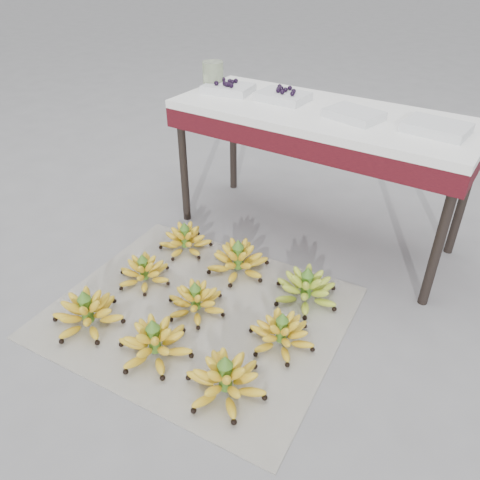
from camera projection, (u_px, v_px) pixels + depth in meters
The scene contains 17 objects.
ground at pixel (213, 322), 2.06m from camera, with size 60.00×60.00×0.00m, color slate.
newspaper_mat at pixel (199, 312), 2.11m from camera, with size 1.25×1.05×0.01m, color white.
bunch_front_left at pixel (87, 313), 2.01m from camera, with size 0.32×0.32×0.19m.
bunch_front_center at pixel (155, 342), 1.87m from camera, with size 0.38×0.38×0.19m.
bunch_front_right at pixel (226, 380), 1.71m from camera, with size 0.36×0.36×0.19m.
bunch_mid_left at pixel (144, 272), 2.27m from camera, with size 0.30×0.30×0.16m.
bunch_mid_center at pixel (196, 301), 2.09m from camera, with size 0.27×0.27×0.16m.
bunch_mid_right at pixel (281, 333), 1.92m from camera, with size 0.33×0.33×0.17m.
bunch_back_left at pixel (185, 240), 2.50m from camera, with size 0.35×0.35×0.17m.
bunch_back_center at pixel (238, 260), 2.33m from camera, with size 0.41×0.41×0.19m.
bunch_back_right at pixel (306, 289), 2.15m from camera, with size 0.40×0.40×0.19m.
vendor_table at pixel (321, 126), 2.32m from camera, with size 1.49×0.60×0.72m.
tray_far_left at pixel (228, 88), 2.51m from camera, with size 0.28×0.22×0.06m.
tray_left at pixel (283, 96), 2.39m from camera, with size 0.26×0.19×0.06m.
tray_right at pixel (354, 114), 2.16m from camera, with size 0.28×0.23×0.04m.
tray_far_right at pixel (437, 127), 2.01m from camera, with size 0.28×0.21×0.04m.
glass_jar at pixel (213, 75), 2.55m from camera, with size 0.11×0.11×0.14m, color beige.
Camera 1 is at (0.93, -1.21, 1.44)m, focal length 35.00 mm.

